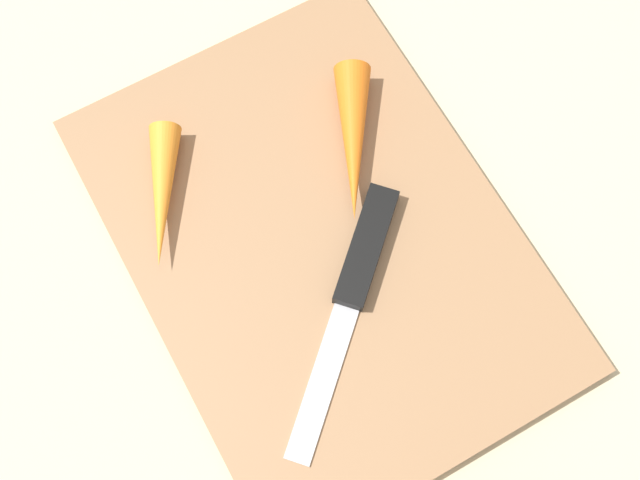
# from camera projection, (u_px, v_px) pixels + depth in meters

# --- Properties ---
(ground_plane) EXTENTS (1.40, 1.40, 0.00)m
(ground_plane) POSITION_uv_depth(u_px,v_px,m) (320.00, 245.00, 0.60)
(ground_plane) COLOR #C6B793
(cutting_board) EXTENTS (0.36, 0.26, 0.01)m
(cutting_board) POSITION_uv_depth(u_px,v_px,m) (320.00, 243.00, 0.60)
(cutting_board) COLOR #99704C
(cutting_board) RESTS_ON ground_plane
(knife) EXTENTS (0.15, 0.16, 0.01)m
(knife) POSITION_uv_depth(u_px,v_px,m) (361.00, 264.00, 0.58)
(knife) COLOR #B7B7BC
(knife) RESTS_ON cutting_board
(carrot_long) EXTENTS (0.12, 0.08, 0.03)m
(carrot_long) POSITION_uv_depth(u_px,v_px,m) (353.00, 142.00, 0.60)
(carrot_long) COLOR orange
(carrot_long) RESTS_ON cutting_board
(carrot_short) EXTENTS (0.10, 0.07, 0.02)m
(carrot_short) POSITION_uv_depth(u_px,v_px,m) (162.00, 195.00, 0.59)
(carrot_short) COLOR orange
(carrot_short) RESTS_ON cutting_board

